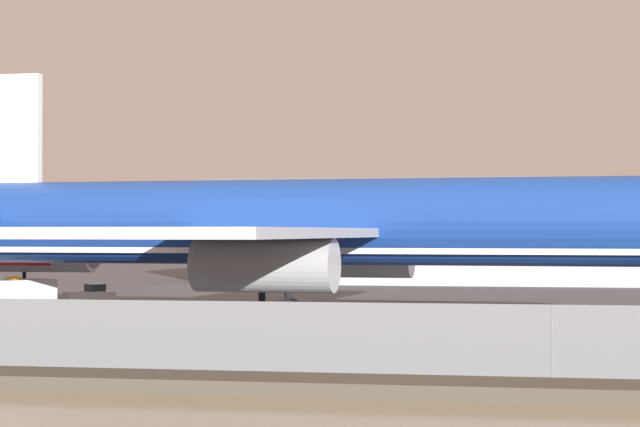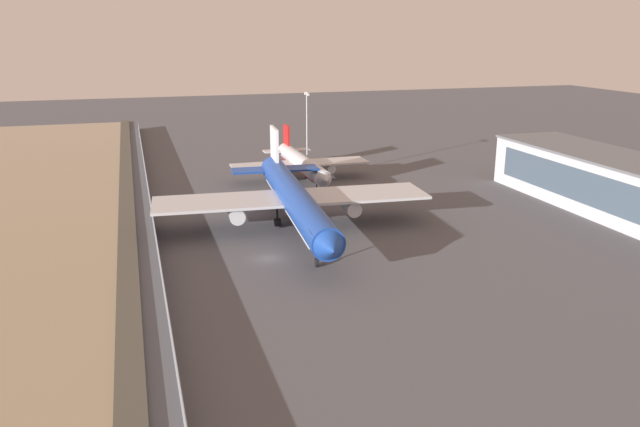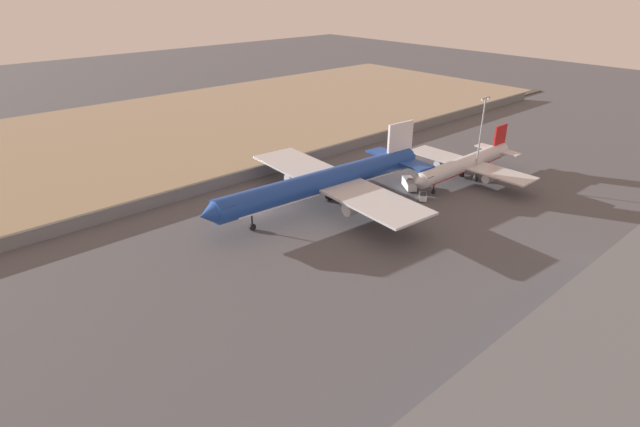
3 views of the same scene
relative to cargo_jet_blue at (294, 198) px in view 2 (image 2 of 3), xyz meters
The scene contains 8 objects.
ground_plane 15.96m from the cargo_jet_blue, 30.24° to the right, with size 500.00×500.00×0.00m, color #4C4C51.
shoreline_seawall 31.31m from the cargo_jet_blue, 65.30° to the right, with size 320.00×3.00×0.50m.
perimeter_fence 27.15m from the cargo_jet_blue, 61.28° to the right, with size 280.00×0.10×2.75m.
cargo_jet_blue is the anchor object (origin of this frame).
passenger_jet_silver 36.24m from the cargo_jet_blue, 162.65° to the left, with size 37.33×31.72×11.11m.
baggage_tug 21.81m from the cargo_jet_blue, 147.69° to the left, with size 3.48×3.28×1.80m.
ops_van 21.89m from the cargo_jet_blue, 166.15° to the left, with size 4.63×5.49×2.48m.
apron_light_mast_apron_west 38.66m from the cargo_jet_blue, 160.77° to the left, with size 3.20×0.40×20.20m.
Camera 2 is at (87.83, -18.31, 33.55)m, focal length 35.00 mm.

